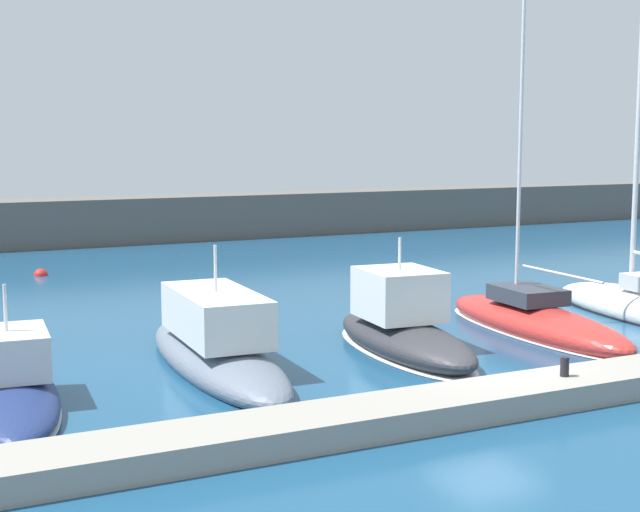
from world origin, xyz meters
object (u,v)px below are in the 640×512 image
at_px(mooring_buoy_yellow, 190,300).
at_px(dock_bollard, 565,367).
at_px(motorboat_navy_nearest, 9,388).
at_px(sailboat_red_fourth, 535,320).
at_px(motorboat_charcoal_third, 402,328).
at_px(mooring_buoy_red, 41,276).
at_px(motorboat_slate_second, 216,346).

distance_m(mooring_buoy_yellow, dock_bollard, 16.55).
relative_size(motorboat_navy_nearest, sailboat_red_fourth, 0.42).
bearing_deg(motorboat_charcoal_third, mooring_buoy_yellow, 19.46).
xyz_separation_m(motorboat_charcoal_third, sailboat_red_fourth, (4.94, 0.37, -0.30)).
xyz_separation_m(sailboat_red_fourth, mooring_buoy_yellow, (-7.61, 10.05, -0.35)).
height_order(motorboat_charcoal_third, mooring_buoy_yellow, motorboat_charcoal_third).
relative_size(motorboat_charcoal_third, mooring_buoy_red, 12.07).
xyz_separation_m(motorboat_charcoal_third, mooring_buoy_red, (-6.53, 18.93, -0.65)).
bearing_deg(dock_bollard, motorboat_navy_nearest, 155.73).
height_order(motorboat_navy_nearest, motorboat_slate_second, motorboat_slate_second).
bearing_deg(motorboat_navy_nearest, dock_bollard, -108.85).
height_order(sailboat_red_fourth, dock_bollard, sailboat_red_fourth).
distance_m(motorboat_navy_nearest, dock_bollard, 12.39).
height_order(motorboat_charcoal_third, dock_bollard, motorboat_charcoal_third).
height_order(motorboat_navy_nearest, sailboat_red_fourth, sailboat_red_fourth).
xyz_separation_m(motorboat_charcoal_third, mooring_buoy_yellow, (-2.67, 10.42, -0.65)).
xyz_separation_m(motorboat_navy_nearest, motorboat_slate_second, (5.27, 1.23, 0.15)).
distance_m(motorboat_slate_second, sailboat_red_fourth, 10.23).
relative_size(motorboat_slate_second, motorboat_charcoal_third, 1.30).
height_order(motorboat_navy_nearest, dock_bollard, motorboat_navy_nearest).
bearing_deg(motorboat_navy_nearest, motorboat_slate_second, -71.48).
relative_size(motorboat_slate_second, sailboat_red_fourth, 0.57).
bearing_deg(motorboat_navy_nearest, mooring_buoy_yellow, -29.98).
xyz_separation_m(motorboat_navy_nearest, motorboat_charcoal_third, (10.55, 0.66, 0.23)).
bearing_deg(motorboat_slate_second, motorboat_navy_nearest, 106.34).
bearing_deg(motorboat_slate_second, dock_bollard, -133.12).
bearing_deg(mooring_buoy_red, motorboat_navy_nearest, -101.61).
xyz_separation_m(motorboat_slate_second, mooring_buoy_yellow, (2.62, 9.86, -0.57)).
bearing_deg(motorboat_slate_second, motorboat_charcoal_third, -92.82).
relative_size(motorboat_charcoal_third, dock_bollard, 16.41).
xyz_separation_m(motorboat_slate_second, mooring_buoy_red, (-1.24, 18.37, -0.57)).
distance_m(motorboat_charcoal_third, sailboat_red_fourth, 4.97).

